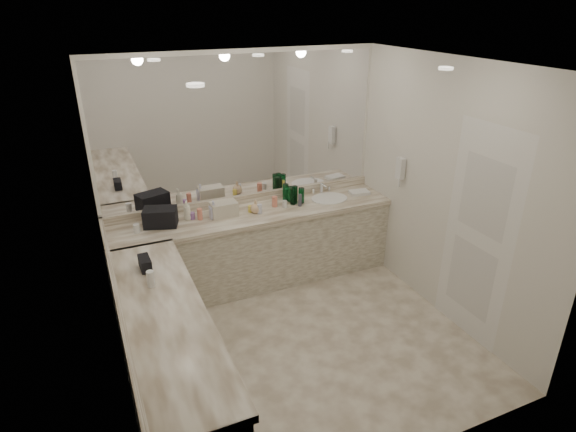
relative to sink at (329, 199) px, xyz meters
name	(u,v)px	position (x,y,z in m)	size (l,w,h in m)	color
floor	(299,341)	(-0.95, -1.20, -0.90)	(3.20, 3.20, 0.00)	beige
ceiling	(302,65)	(-0.95, -1.20, 1.71)	(3.20, 3.20, 0.00)	white
wall_back	(244,170)	(-0.95, 0.30, 0.41)	(3.20, 0.02, 2.60)	silver
wall_left	(107,257)	(-2.55, -1.20, 0.41)	(0.02, 3.00, 2.60)	silver
wall_right	(446,193)	(0.65, -1.20, 0.41)	(0.02, 3.00, 2.60)	silver
vanity_back_base	(255,250)	(-0.95, 0.00, -0.48)	(3.20, 0.60, 0.84)	beige
vanity_back_top	(254,215)	(-0.95, -0.01, -0.03)	(3.20, 0.64, 0.06)	silver
vanity_left_base	(167,363)	(-2.25, -1.50, -0.48)	(0.60, 2.40, 0.84)	beige
vanity_left_top	(163,316)	(-2.24, -1.50, -0.03)	(0.64, 2.42, 0.06)	silver
backsplash_back	(246,199)	(-0.95, 0.28, 0.05)	(3.20, 0.04, 0.10)	silver
backsplash_left	(117,296)	(-2.53, -1.20, 0.05)	(0.04, 3.00, 0.10)	silver
mirror_back	(243,128)	(-0.95, 0.29, 0.88)	(3.12, 0.01, 1.55)	white
mirror_left	(98,198)	(-2.54, -1.20, 0.88)	(0.01, 2.92, 1.55)	white
sink	(329,199)	(0.00, 0.00, 0.00)	(0.44, 0.44, 0.03)	white
faucet	(321,187)	(0.00, 0.21, 0.07)	(0.24, 0.16, 0.14)	silver
wall_phone	(400,168)	(0.61, -0.50, 0.46)	(0.06, 0.10, 0.24)	white
door	(478,236)	(0.64, -1.70, 0.16)	(0.02, 0.82, 2.10)	white
black_toiletry_bag	(160,217)	(-1.96, 0.05, 0.10)	(0.33, 0.21, 0.19)	black
black_bag_spill	(145,264)	(-2.25, -0.79, 0.06)	(0.09, 0.20, 0.11)	black
cream_cosmetic_case	(224,209)	(-1.29, 0.03, 0.09)	(0.28, 0.18, 0.16)	beige
hand_towel	(359,193)	(0.40, -0.01, 0.02)	(0.23, 0.15, 0.04)	white
lotion_left	(151,279)	(-2.25, -1.09, 0.08)	(0.06, 0.06, 0.15)	white
soap_bottle_a	(187,210)	(-1.67, 0.10, 0.11)	(0.08, 0.08, 0.21)	white
soap_bottle_b	(214,210)	(-1.40, 0.02, 0.10)	(0.09, 0.09, 0.20)	silver
soap_bottle_c	(256,206)	(-0.94, -0.03, 0.08)	(0.12, 0.12, 0.15)	#DAB487
green_bottle_0	(293,196)	(-0.47, 0.02, 0.10)	(0.06, 0.06, 0.20)	#0A5525
green_bottle_1	(291,194)	(-0.45, 0.12, 0.10)	(0.07, 0.07, 0.18)	#0A5525
green_bottle_2	(286,192)	(-0.50, 0.16, 0.11)	(0.07, 0.07, 0.21)	#0A5525
green_bottle_3	(295,195)	(-0.43, 0.05, 0.11)	(0.06, 0.06, 0.21)	#0A5525
green_bottle_4	(301,195)	(-0.36, 0.02, 0.10)	(0.07, 0.07, 0.18)	#0A5525
amenity_bottle_0	(275,202)	(-0.68, 0.05, 0.07)	(0.06, 0.06, 0.12)	#E57F66
amenity_bottle_1	(260,209)	(-0.91, -0.07, 0.06)	(0.05, 0.05, 0.11)	silver
amenity_bottle_2	(250,209)	(-0.99, 0.01, 0.04)	(0.05, 0.05, 0.08)	#F2D84C
amenity_bottle_3	(137,228)	(-2.21, -0.01, 0.05)	(0.06, 0.06, 0.09)	white
amenity_bottle_4	(285,204)	(-0.59, -0.03, 0.05)	(0.05, 0.05, 0.08)	white
amenity_bottle_5	(295,195)	(-0.40, 0.11, 0.07)	(0.04, 0.04, 0.14)	#F2D84C
amenity_bottle_6	(192,216)	(-1.62, 0.09, 0.04)	(0.06, 0.06, 0.07)	#9966B2
amenity_bottle_7	(300,200)	(-0.41, -0.06, 0.08)	(0.04, 0.04, 0.14)	#3F3F4C
amenity_bottle_8	(200,214)	(-1.55, 0.04, 0.07)	(0.06, 0.06, 0.13)	#E57F66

